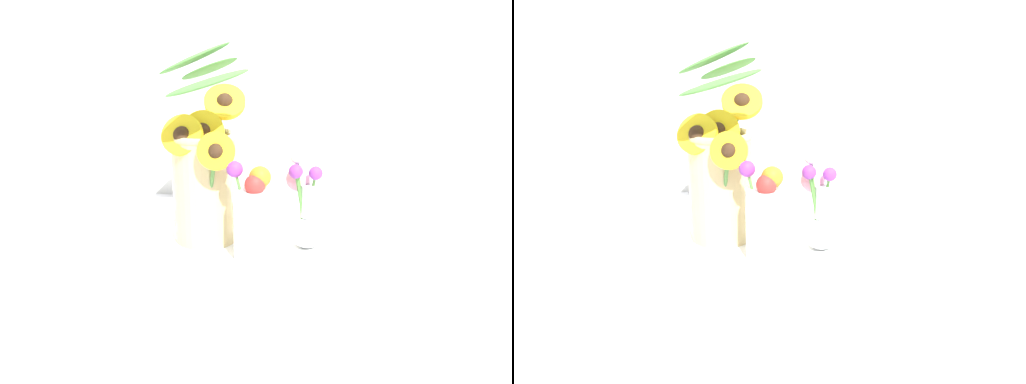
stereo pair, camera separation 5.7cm
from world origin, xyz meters
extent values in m
plane|color=silver|center=(0.00, 0.00, 0.00)|extent=(6.00, 6.00, 0.00)
cylinder|color=white|center=(-0.03, 0.08, 0.01)|extent=(0.40, 0.40, 0.02)
cylinder|color=#D1B77A|center=(-0.13, 0.10, 0.12)|extent=(0.12, 0.12, 0.19)
torus|color=#D1B77A|center=(-0.13, 0.10, 0.22)|extent=(0.12, 0.12, 0.01)
cylinder|color=#568E42|center=(-0.14, 0.07, 0.14)|extent=(0.04, 0.02, 0.18)
cylinder|color=yellow|center=(-0.16, 0.06, 0.23)|extent=(0.09, 0.05, 0.08)
sphere|color=#382314|center=(-0.16, 0.06, 0.23)|extent=(0.03, 0.03, 0.03)
cylinder|color=#568E42|center=(-0.11, 0.06, 0.13)|extent=(0.04, 0.05, 0.16)
cylinder|color=yellow|center=(-0.09, 0.03, 0.21)|extent=(0.08, 0.03, 0.08)
sphere|color=#382314|center=(-0.09, 0.03, 0.21)|extent=(0.03, 0.03, 0.03)
cylinder|color=#568E42|center=(-0.13, 0.12, 0.16)|extent=(0.06, 0.05, 0.22)
cylinder|color=yellow|center=(-0.10, 0.15, 0.27)|extent=(0.09, 0.06, 0.08)
sphere|color=#382314|center=(-0.10, 0.15, 0.27)|extent=(0.03, 0.03, 0.03)
cylinder|color=#568E42|center=(-0.13, 0.10, 0.15)|extent=(0.01, 0.03, 0.17)
cylinder|color=yellow|center=(-0.13, 0.09, 0.23)|extent=(0.08, 0.04, 0.08)
sphere|color=#382314|center=(-0.13, 0.09, 0.23)|extent=(0.03, 0.03, 0.03)
ellipsoid|color=#477F38|center=(-0.10, 0.03, 0.32)|extent=(0.15, 0.11, 0.05)
ellipsoid|color=#477F38|center=(-0.17, 0.18, 0.35)|extent=(0.15, 0.11, 0.08)
ellipsoid|color=#477F38|center=(-0.14, 0.18, 0.33)|extent=(0.11, 0.06, 0.06)
cylinder|color=white|center=(-0.03, 0.03, 0.08)|extent=(0.07, 0.07, 0.13)
cylinder|color=#568E42|center=(-0.04, 0.02, 0.12)|extent=(0.04, 0.01, 0.13)
sphere|color=purple|center=(-0.06, 0.03, 0.18)|extent=(0.03, 0.03, 0.03)
cylinder|color=#568E42|center=(-0.02, 0.03, 0.11)|extent=(0.01, 0.01, 0.11)
sphere|color=orange|center=(-0.02, 0.03, 0.17)|extent=(0.04, 0.04, 0.04)
cylinder|color=#568E42|center=(-0.03, 0.03, 0.11)|extent=(0.02, 0.02, 0.09)
sphere|color=red|center=(-0.03, 0.02, 0.16)|extent=(0.03, 0.03, 0.03)
cylinder|color=#568E42|center=(-0.02, 0.04, 0.09)|extent=(0.02, 0.01, 0.09)
sphere|color=orange|center=(-0.02, 0.03, 0.13)|extent=(0.03, 0.03, 0.03)
sphere|color=white|center=(0.06, 0.09, 0.05)|extent=(0.06, 0.06, 0.06)
cylinder|color=white|center=(0.06, 0.09, 0.11)|extent=(0.03, 0.03, 0.06)
cylinder|color=#4C8438|center=(0.05, 0.08, 0.11)|extent=(0.02, 0.04, 0.12)
sphere|color=purple|center=(0.04, 0.07, 0.17)|extent=(0.02, 0.02, 0.02)
cylinder|color=#4C8438|center=(0.05, 0.11, 0.10)|extent=(0.03, 0.01, 0.10)
sphere|color=pink|center=(0.04, 0.11, 0.15)|extent=(0.04, 0.04, 0.04)
cylinder|color=#4C8438|center=(0.06, 0.09, 0.11)|extent=(0.02, 0.02, 0.10)
sphere|color=purple|center=(0.07, 0.09, 0.16)|extent=(0.02, 0.02, 0.02)
cylinder|color=#4C8438|center=(0.04, 0.08, 0.12)|extent=(0.02, 0.01, 0.14)
sphere|color=white|center=(0.04, 0.08, 0.19)|extent=(0.03, 0.03, 0.03)
camera|label=1|loc=(0.11, -0.75, 0.40)|focal=35.00mm
camera|label=2|loc=(0.16, -0.74, 0.40)|focal=35.00mm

